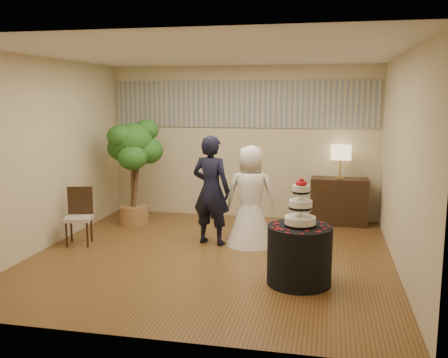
% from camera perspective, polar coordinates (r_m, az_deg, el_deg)
% --- Properties ---
extents(floor, '(5.00, 5.00, 0.00)m').
position_cam_1_polar(floor, '(7.14, -1.46, -8.83)').
color(floor, brown).
rests_on(floor, ground).
extents(ceiling, '(5.00, 5.00, 0.00)m').
position_cam_1_polar(ceiling, '(6.81, -1.56, 14.16)').
color(ceiling, white).
rests_on(ceiling, wall_back).
extents(wall_back, '(5.00, 0.06, 2.80)m').
position_cam_1_polar(wall_back, '(9.28, 2.07, 4.21)').
color(wall_back, beige).
rests_on(wall_back, ground).
extents(wall_front, '(5.00, 0.06, 2.80)m').
position_cam_1_polar(wall_front, '(4.47, -8.94, -1.41)').
color(wall_front, beige).
rests_on(wall_front, ground).
extents(wall_left, '(0.06, 5.00, 2.80)m').
position_cam_1_polar(wall_left, '(7.80, -19.69, 2.71)').
color(wall_left, beige).
rests_on(wall_left, ground).
extents(wall_right, '(0.06, 5.00, 2.80)m').
position_cam_1_polar(wall_right, '(6.72, 19.72, 1.72)').
color(wall_right, beige).
rests_on(wall_right, ground).
extents(mural_border, '(4.90, 0.02, 0.85)m').
position_cam_1_polar(mural_border, '(9.22, 2.08, 8.54)').
color(mural_border, gray).
rests_on(mural_border, wall_back).
extents(groom, '(0.68, 0.53, 1.67)m').
position_cam_1_polar(groom, '(7.56, -1.48, -1.28)').
color(groom, black).
rests_on(groom, floor).
extents(bride, '(0.80, 0.80, 1.53)m').
position_cam_1_polar(bride, '(7.54, 3.05, -1.88)').
color(bride, white).
rests_on(bride, floor).
extents(cake_table, '(0.79, 0.79, 0.71)m').
position_cam_1_polar(cake_table, '(6.11, 8.60, -8.58)').
color(cake_table, black).
rests_on(cake_table, floor).
extents(wedding_cake, '(0.37, 0.37, 0.58)m').
position_cam_1_polar(wedding_cake, '(5.95, 8.75, -2.66)').
color(wedding_cake, white).
rests_on(wedding_cake, cake_table).
extents(console, '(1.00, 0.46, 0.82)m').
position_cam_1_polar(console, '(9.04, 13.01, -2.50)').
color(console, black).
rests_on(console, floor).
extents(table_lamp, '(0.34, 0.34, 0.58)m').
position_cam_1_polar(table_lamp, '(8.93, 13.17, 1.91)').
color(table_lamp, beige).
rests_on(table_lamp, console).
extents(ficus_tree, '(1.03, 1.03, 1.88)m').
position_cam_1_polar(ficus_tree, '(8.89, -10.36, 0.87)').
color(ficus_tree, '#28621E').
rests_on(ficus_tree, floor).
extents(side_chair, '(0.50, 0.51, 0.87)m').
position_cam_1_polar(side_chair, '(7.91, -16.30, -4.16)').
color(side_chair, black).
rests_on(side_chair, floor).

